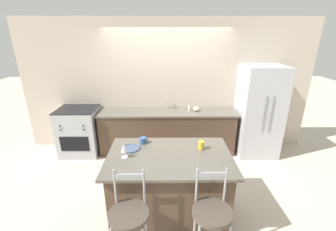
{
  "coord_description": "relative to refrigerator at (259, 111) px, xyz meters",
  "views": [
    {
      "loc": [
        -0.03,
        -3.98,
        2.41
      ],
      "look_at": [
        0.01,
        -0.57,
        1.14
      ],
      "focal_mm": 24.0,
      "sensor_mm": 36.0,
      "label": 1
    }
  ],
  "objects": [
    {
      "name": "sink_faucet",
      "position": [
        -1.84,
        0.27,
        0.12
      ],
      "size": [
        0.02,
        0.13,
        0.22
      ],
      "color": "#ADAFB5",
      "rests_on": "back_counter"
    },
    {
      "name": "kitchen_island",
      "position": [
        -1.83,
        -1.75,
        -0.44
      ],
      "size": [
        1.59,
        1.02,
        0.94
      ],
      "color": "#4C3828",
      "rests_on": "ground_plane"
    },
    {
      "name": "tumbler_cup",
      "position": [
        -1.4,
        -1.59,
        0.09
      ],
      "size": [
        0.08,
        0.08,
        0.11
      ],
      "color": "gold",
      "rests_on": "kitchen_island"
    },
    {
      "name": "bar_stool_near",
      "position": [
        -2.25,
        -2.48,
        -0.31
      ],
      "size": [
        0.41,
        0.41,
        1.14
      ],
      "color": "#99999E",
      "rests_on": "ground_plane"
    },
    {
      "name": "wall_back",
      "position": [
        -1.84,
        0.38,
        0.44
      ],
      "size": [
        6.0,
        0.07,
        2.7
      ],
      "color": "beige",
      "rests_on": "ground_plane"
    },
    {
      "name": "bar_stool_far",
      "position": [
        -1.41,
        -2.47,
        -0.31
      ],
      "size": [
        0.41,
        0.41,
        1.14
      ],
      "color": "#99999E",
      "rests_on": "ground_plane"
    },
    {
      "name": "dinner_plate",
      "position": [
        -2.34,
        -1.57,
        0.04
      ],
      "size": [
        0.25,
        0.25,
        0.02
      ],
      "color": "#425170",
      "rests_on": "kitchen_island"
    },
    {
      "name": "back_counter",
      "position": [
        -1.84,
        0.09,
        -0.46
      ],
      "size": [
        2.78,
        0.63,
        0.9
      ],
      "color": "#4C3828",
      "rests_on": "ground_plane"
    },
    {
      "name": "wine_glass",
      "position": [
        -2.39,
        -1.79,
        0.15
      ],
      "size": [
        0.08,
        0.08,
        0.18
      ],
      "color": "white",
      "rests_on": "kitchen_island"
    },
    {
      "name": "soap_bottle",
      "position": [
        -1.39,
        0.1,
        0.05
      ],
      "size": [
        0.05,
        0.05,
        0.16
      ],
      "color": "silver",
      "rests_on": "back_counter"
    },
    {
      "name": "refrigerator",
      "position": [
        0.0,
        0.0,
        0.0
      ],
      "size": [
        0.79,
        0.75,
        1.83
      ],
      "color": "#BCBCC1",
      "rests_on": "ground_plane"
    },
    {
      "name": "ground_plane",
      "position": [
        -1.84,
        -0.27,
        -0.91
      ],
      "size": [
        18.0,
        18.0,
        0.0
      ],
      "primitive_type": "plane",
      "color": "beige"
    },
    {
      "name": "pumpkin_decoration",
      "position": [
        -1.25,
        0.09,
        0.03
      ],
      "size": [
        0.12,
        0.12,
        0.12
      ],
      "color": "beige",
      "rests_on": "back_counter"
    },
    {
      "name": "coffee_mug",
      "position": [
        -2.19,
        -1.41,
        0.07
      ],
      "size": [
        0.12,
        0.1,
        0.09
      ],
      "color": "#335689",
      "rests_on": "kitchen_island"
    },
    {
      "name": "oven_range",
      "position": [
        -3.66,
        0.03,
        -0.43
      ],
      "size": [
        0.77,
        0.69,
        0.97
      ],
      "color": "#ADAFB5",
      "rests_on": "ground_plane"
    }
  ]
}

